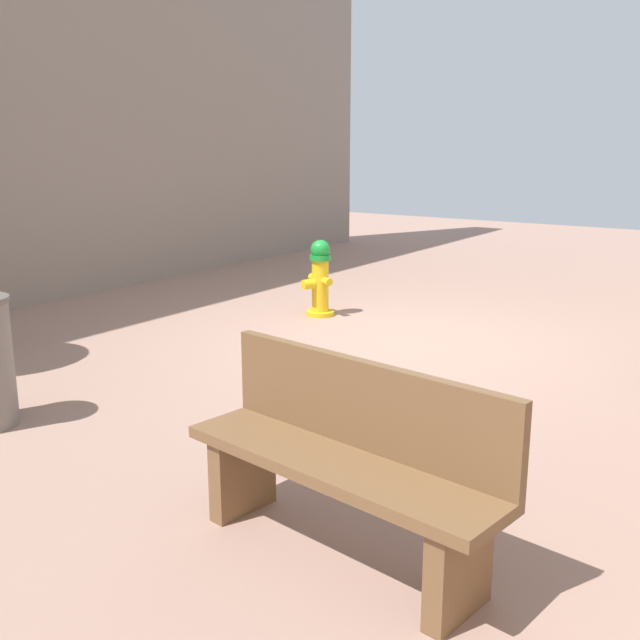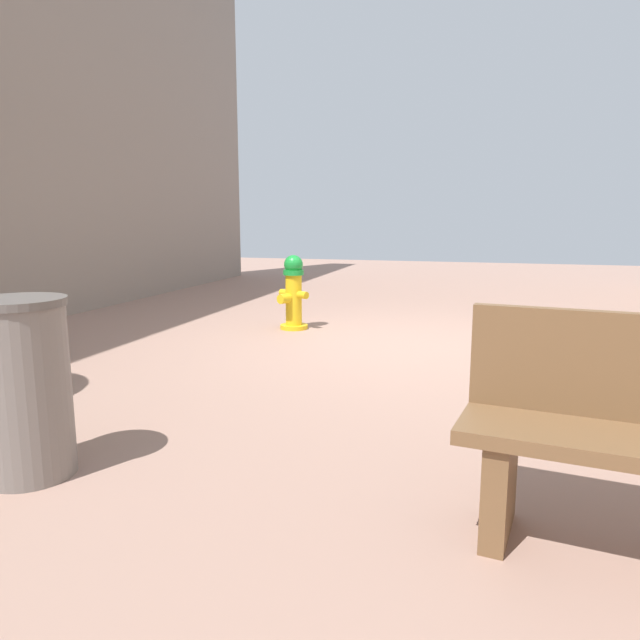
% 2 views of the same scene
% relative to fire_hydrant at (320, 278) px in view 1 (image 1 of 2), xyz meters
% --- Properties ---
extents(ground_plane, '(23.40, 23.40, 0.00)m').
position_rel_fire_hydrant_xyz_m(ground_plane, '(-1.33, 0.53, -0.44)').
color(ground_plane, '#9E7A6B').
extents(fire_hydrant, '(0.41, 0.39, 0.88)m').
position_rel_fire_hydrant_xyz_m(fire_hydrant, '(0.00, 0.00, 0.00)').
color(fire_hydrant, gold).
rests_on(fire_hydrant, ground_plane).
extents(bench_far, '(1.74, 0.68, 0.95)m').
position_rel_fire_hydrant_xyz_m(bench_far, '(-2.98, 4.13, 0.06)').
color(bench_far, brown).
rests_on(bench_far, ground_plane).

